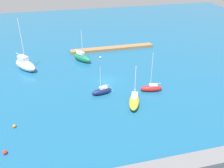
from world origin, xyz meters
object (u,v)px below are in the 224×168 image
Objects in this scene: sailboat_yellow_by_breakwater at (134,101)px; mooring_buoy_orange at (14,126)px; sailboat_navy_outer_mooring at (102,91)px; sailboat_red_mid_basin at (151,88)px; mooring_buoy_white at (100,57)px; mooring_buoy_red at (5,152)px; pier_dock at (112,48)px; sailboat_green_off_beacon at (82,58)px; sailboat_white_lone_north at (25,65)px.

mooring_buoy_orange is (23.06, 1.35, -0.75)m from sailboat_yellow_by_breakwater.
sailboat_red_mid_basin reaches higher than sailboat_navy_outer_mooring.
mooring_buoy_red reaches higher than mooring_buoy_white.
mooring_buoy_white is at bearing -153.88° from sailboat_yellow_by_breakwater.
sailboat_navy_outer_mooring is 0.74× the size of sailboat_yellow_by_breakwater.
pier_dock is 38.99× the size of mooring_buoy_red.
mooring_buoy_orange is 1.00× the size of mooring_buoy_white.
sailboat_navy_outer_mooring is (8.84, 25.45, 0.35)m from pier_dock.
sailboat_navy_outer_mooring is 10.91× the size of mooring_buoy_white.
mooring_buoy_orange is 6.55m from mooring_buoy_red.
pier_dock is at bearing -73.97° from sailboat_red_mid_basin.
pier_dock is 31.62m from sailboat_yellow_by_breakwater.
mooring_buoy_red is (29.45, 12.34, -0.47)m from sailboat_red_mid_basin.
mooring_buoy_white is at bearing -128.41° from mooring_buoy_orange.
pier_dock is 42.13m from mooring_buoy_orange.
pier_dock is at bearing -163.81° from sailboat_yellow_by_breakwater.
sailboat_green_off_beacon is (10.51, 6.78, 0.74)m from pier_dock.
sailboat_green_off_beacon reaches higher than sailboat_navy_outer_mooring.
mooring_buoy_red is at bearing 82.79° from mooring_buoy_orange.
sailboat_white_lone_north reaches higher than sailboat_red_mid_basin.
pier_dock is 1.93× the size of sailboat_white_lone_north.
sailboat_red_mid_basin is at bearing 18.47° from sailboat_white_lone_north.
sailboat_white_lone_north is at bearing -113.41° from sailboat_yellow_by_breakwater.
sailboat_green_off_beacon is at bearing 32.83° from pier_dock.
sailboat_green_off_beacon is 36.59m from mooring_buoy_red.
sailboat_white_lone_north is 20.22× the size of mooring_buoy_red.
sailboat_yellow_by_breakwater is 0.98× the size of sailboat_green_off_beacon.
sailboat_yellow_by_breakwater is 14.81× the size of mooring_buoy_white.
mooring_buoy_white is (1.68, -25.62, -0.75)m from sailboat_yellow_by_breakwater.
pier_dock is 3.95× the size of sailboat_navy_outer_mooring.
sailboat_white_lone_north is at bearing 18.54° from pier_dock.
sailboat_red_mid_basin is 15.19× the size of mooring_buoy_white.
sailboat_green_off_beacon reaches higher than mooring_buoy_orange.
sailboat_navy_outer_mooring is 0.72× the size of sailboat_red_mid_basin.
sailboat_red_mid_basin is at bearing -157.27° from mooring_buoy_red.
mooring_buoy_red is (27.29, 39.28, -0.08)m from pier_dock.
sailboat_red_mid_basin reaches higher than pier_dock.
mooring_buoy_red is (0.82, 6.50, 0.03)m from mooring_buoy_orange.
sailboat_green_off_beacon reaches higher than mooring_buoy_white.
sailboat_white_lone_north is at bearing -120.42° from sailboat_green_off_beacon.
sailboat_red_mid_basin reaches higher than sailboat_green_off_beacon.
sailboat_navy_outer_mooring is at bearing 6.80° from sailboat_white_lone_north.
sailboat_navy_outer_mooring is 11.09m from sailboat_red_mid_basin.
sailboat_navy_outer_mooring is 19.10m from mooring_buoy_orange.
sailboat_navy_outer_mooring is 8.08m from sailboat_yellow_by_breakwater.
sailboat_white_lone_north reaches higher than sailboat_yellow_by_breakwater.
sailboat_navy_outer_mooring is 20.00m from mooring_buoy_white.
sailboat_navy_outer_mooring reaches higher than mooring_buoy_orange.
mooring_buoy_orange is at bearing -68.82° from sailboat_green_off_beacon.
sailboat_yellow_by_breakwater reaches higher than pier_dock.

